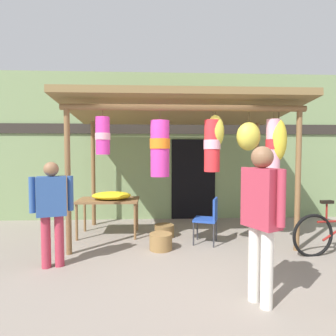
# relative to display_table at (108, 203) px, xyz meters

# --- Properties ---
(ground_plane) EXTENTS (30.00, 30.00, 0.00)m
(ground_plane) POSITION_rel_display_table_xyz_m (1.28, -1.16, -0.65)
(ground_plane) COLOR gray
(shop_facade) EXTENTS (11.09, 0.29, 3.64)m
(shop_facade) POSITION_rel_display_table_xyz_m (1.28, 1.47, 1.16)
(shop_facade) COLOR #7A9360
(shop_facade) RESTS_ON ground_plane
(market_stall_canopy) EXTENTS (4.31, 2.39, 2.69)m
(market_stall_canopy) POSITION_rel_display_table_xyz_m (1.53, -0.31, 1.65)
(market_stall_canopy) COLOR brown
(market_stall_canopy) RESTS_ON ground_plane
(display_table) EXTENTS (1.20, 0.72, 0.73)m
(display_table) POSITION_rel_display_table_xyz_m (0.00, 0.00, 0.00)
(display_table) COLOR brown
(display_table) RESTS_ON ground_plane
(flower_heap_on_table) EXTENTS (0.77, 0.54, 0.15)m
(flower_heap_on_table) POSITION_rel_display_table_xyz_m (0.09, -0.05, 0.16)
(flower_heap_on_table) COLOR yellow
(flower_heap_on_table) RESTS_ON display_table
(folding_chair) EXTENTS (0.51, 0.51, 0.84)m
(folding_chair) POSITION_rel_display_table_xyz_m (1.92, -0.63, -0.15)
(folding_chair) COLOR #2347A8
(folding_chair) RESTS_ON ground_plane
(wicker_basket_by_table) EXTENTS (0.39, 0.39, 0.24)m
(wicker_basket_by_table) POSITION_rel_display_table_xyz_m (1.12, -0.16, -0.53)
(wicker_basket_by_table) COLOR brown
(wicker_basket_by_table) RESTS_ON ground_plane
(wicker_basket_spare) EXTENTS (0.39, 0.39, 0.28)m
(wicker_basket_spare) POSITION_rel_display_table_xyz_m (1.03, -0.89, -0.51)
(wicker_basket_spare) COLOR olive
(wicker_basket_spare) RESTS_ON ground_plane
(vendor_in_orange) EXTENTS (0.37, 0.54, 1.73)m
(vendor_in_orange) POSITION_rel_display_table_xyz_m (2.07, -2.69, 0.37)
(vendor_in_orange) COLOR silver
(vendor_in_orange) RESTS_ON ground_plane
(customer_foreground) EXTENTS (0.57, 0.33, 1.53)m
(customer_foreground) POSITION_rel_display_table_xyz_m (-0.55, -1.55, 0.24)
(customer_foreground) COLOR #B23347
(customer_foreground) RESTS_ON ground_plane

